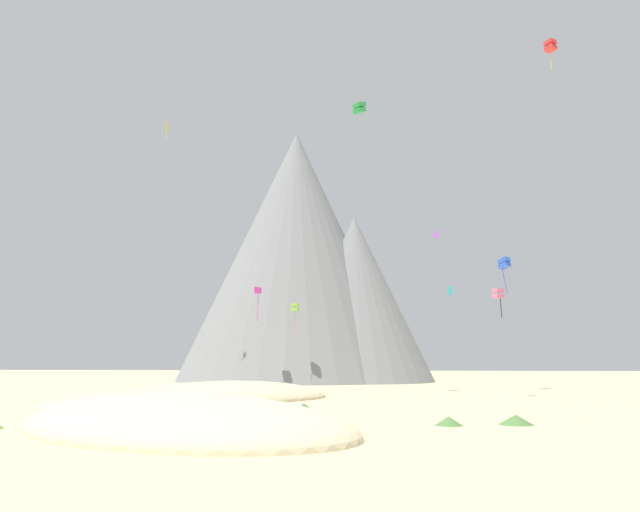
{
  "coord_description": "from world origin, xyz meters",
  "views": [
    {
      "loc": [
        7.69,
        -36.63,
        3.92
      ],
      "look_at": [
        -0.57,
        36.05,
        16.48
      ],
      "focal_mm": 34.13,
      "sensor_mm": 36.0,
      "label": 1
    }
  ],
  "objects_px": {
    "kite_blue_mid": "(504,263)",
    "kite_green_high": "(359,108)",
    "rock_massif": "(308,262)",
    "kite_red_high": "(550,46)",
    "kite_yellow_high": "(167,128)",
    "kite_cyan_low": "(450,291)",
    "bush_far_right": "(304,406)",
    "kite_magenta_mid": "(258,291)",
    "kite_lime_low": "(295,308)",
    "kite_rainbow_low": "(498,294)",
    "bush_mid_center": "(516,420)",
    "bush_near_left": "(138,401)",
    "kite_violet_mid": "(436,235)",
    "bush_low_patch": "(449,421)"
  },
  "relations": [
    {
      "from": "kite_cyan_low",
      "to": "kite_red_high",
      "type": "relative_size",
      "value": 0.3
    },
    {
      "from": "kite_green_high",
      "to": "kite_lime_low",
      "type": "distance_m",
      "value": 33.95
    },
    {
      "from": "bush_near_left",
      "to": "bush_far_right",
      "type": "bearing_deg",
      "value": -15.55
    },
    {
      "from": "bush_mid_center",
      "to": "kite_rainbow_low",
      "type": "height_order",
      "value": "kite_rainbow_low"
    },
    {
      "from": "kite_cyan_low",
      "to": "kite_lime_low",
      "type": "bearing_deg",
      "value": -169.89
    },
    {
      "from": "rock_massif",
      "to": "kite_lime_low",
      "type": "distance_m",
      "value": 24.7
    },
    {
      "from": "kite_rainbow_low",
      "to": "kite_blue_mid",
      "type": "bearing_deg",
      "value": 47.74
    },
    {
      "from": "kite_green_high",
      "to": "kite_yellow_high",
      "type": "height_order",
      "value": "kite_yellow_high"
    },
    {
      "from": "bush_near_left",
      "to": "rock_massif",
      "type": "relative_size",
      "value": 0.02
    },
    {
      "from": "bush_low_patch",
      "to": "kite_blue_mid",
      "type": "relative_size",
      "value": 0.33
    },
    {
      "from": "kite_magenta_mid",
      "to": "kite_rainbow_low",
      "type": "height_order",
      "value": "kite_magenta_mid"
    },
    {
      "from": "bush_mid_center",
      "to": "kite_green_high",
      "type": "bearing_deg",
      "value": 107.63
    },
    {
      "from": "rock_massif",
      "to": "kite_magenta_mid",
      "type": "height_order",
      "value": "rock_massif"
    },
    {
      "from": "kite_magenta_mid",
      "to": "kite_lime_low",
      "type": "xyz_separation_m",
      "value": [
        5.54,
        2.22,
        -2.52
      ]
    },
    {
      "from": "kite_blue_mid",
      "to": "bush_low_patch",
      "type": "bearing_deg",
      "value": 27.69
    },
    {
      "from": "rock_massif",
      "to": "bush_near_left",
      "type": "bearing_deg",
      "value": -96.69
    },
    {
      "from": "kite_green_high",
      "to": "kite_red_high",
      "type": "relative_size",
      "value": 0.5
    },
    {
      "from": "kite_rainbow_low",
      "to": "bush_mid_center",
      "type": "bearing_deg",
      "value": -127.6
    },
    {
      "from": "kite_blue_mid",
      "to": "kite_red_high",
      "type": "bearing_deg",
      "value": 57.39
    },
    {
      "from": "bush_far_right",
      "to": "kite_yellow_high",
      "type": "height_order",
      "value": "kite_yellow_high"
    },
    {
      "from": "kite_blue_mid",
      "to": "kite_yellow_high",
      "type": "xyz_separation_m",
      "value": [
        -51.32,
        3.89,
        23.66
      ]
    },
    {
      "from": "bush_mid_center",
      "to": "kite_violet_mid",
      "type": "xyz_separation_m",
      "value": [
        -0.42,
        51.01,
        22.24
      ]
    },
    {
      "from": "kite_violet_mid",
      "to": "kite_cyan_low",
      "type": "distance_m",
      "value": 14.35
    },
    {
      "from": "bush_near_left",
      "to": "bush_mid_center",
      "type": "bearing_deg",
      "value": -26.53
    },
    {
      "from": "kite_rainbow_low",
      "to": "kite_red_high",
      "type": "xyz_separation_m",
      "value": [
        7.97,
        1.96,
        30.29
      ]
    },
    {
      "from": "kite_violet_mid",
      "to": "kite_red_high",
      "type": "bearing_deg",
      "value": -168.13
    },
    {
      "from": "kite_yellow_high",
      "to": "kite_lime_low",
      "type": "xyz_separation_m",
      "value": [
        20.34,
        5.4,
        -28.75
      ]
    },
    {
      "from": "bush_mid_center",
      "to": "kite_rainbow_low",
      "type": "xyz_separation_m",
      "value": [
        4.46,
        29.31,
        10.92
      ]
    },
    {
      "from": "bush_near_left",
      "to": "kite_rainbow_low",
      "type": "xyz_separation_m",
      "value": [
        35.24,
        13.94,
        11.01
      ]
    },
    {
      "from": "rock_massif",
      "to": "kite_cyan_low",
      "type": "bearing_deg",
      "value": -57.42
    },
    {
      "from": "bush_far_right",
      "to": "kite_violet_mid",
      "type": "height_order",
      "value": "kite_violet_mid"
    },
    {
      "from": "bush_mid_center",
      "to": "kite_violet_mid",
      "type": "relative_size",
      "value": 1.87
    },
    {
      "from": "kite_yellow_high",
      "to": "kite_violet_mid",
      "type": "bearing_deg",
      "value": -43.95
    },
    {
      "from": "kite_blue_mid",
      "to": "kite_red_high",
      "type": "height_order",
      "value": "kite_red_high"
    },
    {
      "from": "bush_low_patch",
      "to": "kite_magenta_mid",
      "type": "relative_size",
      "value": 0.31
    },
    {
      "from": "kite_magenta_mid",
      "to": "kite_blue_mid",
      "type": "bearing_deg",
      "value": 73.57
    },
    {
      "from": "kite_blue_mid",
      "to": "kite_green_high",
      "type": "distance_m",
      "value": 29.53
    },
    {
      "from": "kite_green_high",
      "to": "rock_massif",
      "type": "bearing_deg",
      "value": -28.91
    },
    {
      "from": "kite_red_high",
      "to": "kite_yellow_high",
      "type": "xyz_separation_m",
      "value": [
        -55.26,
        18.91,
        -0.63
      ]
    },
    {
      "from": "bush_near_left",
      "to": "kite_violet_mid",
      "type": "xyz_separation_m",
      "value": [
        30.37,
        35.64,
        22.33
      ]
    },
    {
      "from": "bush_low_patch",
      "to": "rock_massif",
      "type": "bearing_deg",
      "value": 103.78
    },
    {
      "from": "kite_green_high",
      "to": "kite_violet_mid",
      "type": "distance_m",
      "value": 23.83
    },
    {
      "from": "bush_mid_center",
      "to": "kite_blue_mid",
      "type": "xyz_separation_m",
      "value": [
        8.48,
        46.3,
        16.93
      ]
    },
    {
      "from": "bush_far_right",
      "to": "kite_blue_mid",
      "type": "relative_size",
      "value": 0.24
    },
    {
      "from": "bush_low_patch",
      "to": "kite_green_high",
      "type": "relative_size",
      "value": 0.93
    },
    {
      "from": "bush_low_patch",
      "to": "kite_green_high",
      "type": "height_order",
      "value": "kite_green_high"
    },
    {
      "from": "bush_near_left",
      "to": "rock_massif",
      "type": "distance_m",
      "value": 66.8
    },
    {
      "from": "kite_blue_mid",
      "to": "kite_cyan_low",
      "type": "height_order",
      "value": "kite_blue_mid"
    },
    {
      "from": "bush_far_right",
      "to": "rock_massif",
      "type": "bearing_deg",
      "value": 97.45
    },
    {
      "from": "kite_blue_mid",
      "to": "kite_magenta_mid",
      "type": "distance_m",
      "value": 37.28
    }
  ]
}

